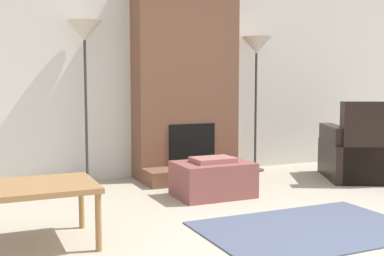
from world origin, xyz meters
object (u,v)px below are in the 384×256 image
(side_table, at_px, (40,191))
(floor_lamp_left, at_px, (85,39))
(ottoman, at_px, (213,178))
(armchair, at_px, (360,155))
(floor_lamp_right, at_px, (256,52))

(side_table, bearing_deg, floor_lamp_left, 69.07)
(ottoman, xyz_separation_m, floor_lamp_left, (-1.07, 1.10, 1.48))
(ottoman, distance_m, armchair, 2.05)
(side_table, relative_size, floor_lamp_left, 0.42)
(floor_lamp_right, bearing_deg, side_table, -147.10)
(armchair, height_order, floor_lamp_left, floor_lamp_left)
(armchair, relative_size, floor_lamp_right, 0.68)
(side_table, bearing_deg, armchair, 13.17)
(ottoman, xyz_separation_m, floor_lamp_right, (1.19, 1.10, 1.40))
(side_table, height_order, floor_lamp_right, floor_lamp_right)
(ottoman, height_order, side_table, side_table)
(ottoman, relative_size, floor_lamp_left, 0.41)
(armchair, bearing_deg, side_table, 39.93)
(armchair, bearing_deg, ottoman, 28.43)
(floor_lamp_left, height_order, floor_lamp_right, floor_lamp_left)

